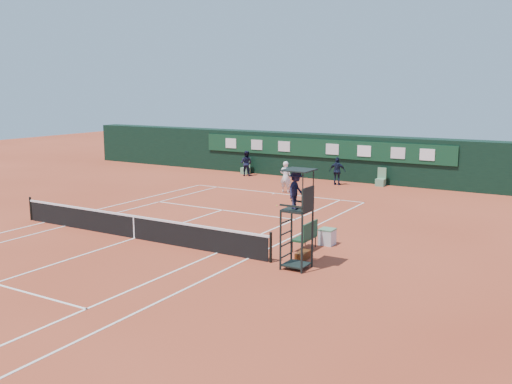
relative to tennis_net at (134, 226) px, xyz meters
The scene contains 14 objects.
ground 0.51m from the tennis_net, ahead, with size 90.00×90.00×0.00m, color #B5462A.
court_lines 0.50m from the tennis_net, ahead, with size 11.05×23.85×0.01m.
tennis_net is the anchor object (origin of this frame).
back_wall 18.77m from the tennis_net, 90.00° to the left, with size 40.00×1.65×3.00m.
linesman_chair_left 18.33m from the tennis_net, 107.46° to the left, with size 0.55×0.50×1.15m.
linesman_chair_right 18.05m from the tennis_net, 75.57° to the left, with size 0.55×0.50×1.15m.
umpire_chair 7.72m from the tennis_net, ahead, with size 0.96×0.95×3.42m.
player_bench 7.11m from the tennis_net, 17.10° to the left, with size 0.56×1.20×1.10m.
tennis_bag 7.28m from the tennis_net, ahead, with size 0.33×0.76×0.29m, color black.
cooler 7.84m from the tennis_net, 23.89° to the left, with size 0.57×0.57×0.65m.
tennis_ball 8.87m from the tennis_net, 77.60° to the left, with size 0.07×0.07×0.07m, color #D5E134.
player 12.42m from the tennis_net, 88.04° to the left, with size 0.68×0.45×1.86m, color white.
ball_kid_left 17.54m from the tennis_net, 106.65° to the left, with size 0.85×0.67×1.76m, color black.
ball_kid_right 16.59m from the tennis_net, 83.12° to the left, with size 1.04×0.43×1.77m, color black.
Camera 1 is at (15.86, -16.86, 6.05)m, focal length 40.00 mm.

